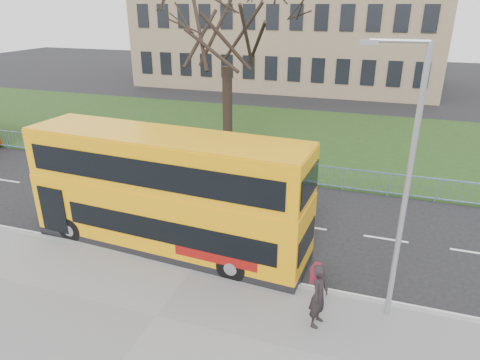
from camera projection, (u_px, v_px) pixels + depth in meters
name	position (u px, v px, depth m)	size (l,w,h in m)	color
ground	(212.00, 246.00, 15.54)	(120.00, 120.00, 0.00)	black
kerb	(194.00, 267.00, 14.15)	(80.00, 0.20, 0.14)	gray
grass_verge	(293.00, 137.00, 28.05)	(80.00, 15.40, 0.08)	#1A3513
guard_railing	(261.00, 170.00, 21.11)	(40.00, 0.12, 1.10)	#6A8FBD
bare_tree	(227.00, 49.00, 22.92)	(8.15, 8.15, 11.64)	black
civic_building	(290.00, 15.00, 44.99)	(30.00, 15.00, 14.00)	#91755C
yellow_bus	(166.00, 190.00, 14.65)	(10.04, 3.01, 4.15)	#FFA90A
pedestrian	(319.00, 296.00, 11.25)	(0.67, 0.44, 1.83)	black
street_lamp	(404.00, 181.00, 10.45)	(1.55, 0.21, 7.32)	gray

